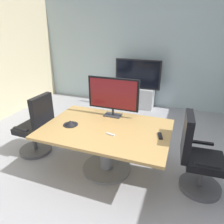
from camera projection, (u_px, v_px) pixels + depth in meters
ground_plane at (105, 175)px, 3.10m from camera, size 7.52×7.52×0.00m
wall_back_glass_partition at (151, 54)px, 5.35m from camera, size 6.29×0.10×2.83m
conference_table at (106, 138)px, 3.04m from camera, size 1.83×1.25×0.73m
office_chair_left at (37, 130)px, 3.48m from camera, size 0.60×0.58×1.09m
office_chair_right at (197, 160)px, 2.70m from camera, size 0.61×0.59×1.09m
tv_monitor at (113, 95)px, 3.23m from camera, size 0.84×0.18×0.64m
wall_display_unit at (137, 92)px, 5.50m from camera, size 1.20×0.36×1.31m
conference_phone at (70, 123)px, 3.04m from camera, size 0.22×0.22×0.07m
remote_control at (160, 136)px, 2.73m from camera, size 0.09×0.18×0.02m
whiteboard_marker at (111, 134)px, 2.77m from camera, size 0.13×0.05×0.02m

